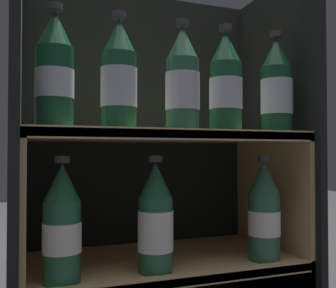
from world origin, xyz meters
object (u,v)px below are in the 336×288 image
Objects in this scene: bottle_upper_front_0 at (55,73)px; bottle_upper_front_4 at (277,89)px; bottle_lower_front_1 at (156,221)px; bottle_upper_front_3 at (226,85)px; bottle_lower_front_0 at (62,226)px; bottle_upper_front_1 at (119,78)px; bottle_upper_front_2 at (182,82)px; bottle_lower_front_2 at (264,213)px.

bottle_upper_front_0 is 0.53m from bottle_upper_front_4.
bottle_lower_front_1 is (-0.32, 0.00, -0.31)m from bottle_upper_front_4.
bottle_upper_front_3 reaches higher than bottle_lower_front_0.
bottle_lower_front_0 is (-0.37, -0.00, -0.31)m from bottle_upper_front_3.
bottle_upper_front_4 is at bearing -0.00° from bottle_upper_front_3.
bottle_upper_front_4 is at bearing -0.00° from bottle_upper_front_1.
bottle_lower_front_1 is at bearing 0.00° from bottle_upper_front_0.
bottle_upper_front_2 is 1.00× the size of bottle_lower_front_1.
bottle_lower_front_1 is (-0.17, -0.00, -0.31)m from bottle_upper_front_3.
bottle_upper_front_0 reaches higher than bottle_lower_front_0.
bottle_lower_front_2 is (0.21, 0.00, -0.31)m from bottle_upper_front_2.
bottle_upper_front_3 is at bearing 180.00° from bottle_upper_front_4.
bottle_upper_front_1 is 1.00× the size of bottle_lower_front_1.
bottle_upper_front_2 is 1.00× the size of bottle_lower_front_0.
bottle_upper_front_3 is (0.26, 0.00, 0.00)m from bottle_upper_front_1.
bottle_lower_front_0 is 0.48m from bottle_lower_front_2.
bottle_upper_front_3 is at bearing 0.00° from bottle_upper_front_2.
bottle_upper_front_0 is at bearing 180.00° from bottle_lower_front_1.
bottle_lower_front_1 is 1.00× the size of bottle_lower_front_2.
bottle_lower_front_0 is at bearing 180.00° from bottle_upper_front_1.
bottle_upper_front_3 is 0.36m from bottle_lower_front_1.
bottle_upper_front_2 reaches higher than bottle_lower_front_0.
bottle_lower_front_0 is at bearing 180.00° from bottle_upper_front_4.
bottle_upper_front_0 is 0.28m from bottle_upper_front_2.
bottle_lower_front_1 is (-0.06, -0.00, -0.31)m from bottle_upper_front_2.
bottle_upper_front_1 is 1.00× the size of bottle_upper_front_3.
bottle_lower_front_0 is (-0.26, -0.00, -0.31)m from bottle_upper_front_2.
bottle_upper_front_4 is (0.40, -0.00, -0.00)m from bottle_upper_front_1.
bottle_upper_front_0 reaches higher than bottle_lower_front_2.
bottle_upper_front_4 is 0.60m from bottle_lower_front_0.
bottle_upper_front_4 is 1.00× the size of bottle_lower_front_0.
bottle_upper_front_3 is at bearing 180.00° from bottle_lower_front_2.
bottle_upper_front_4 is 1.00× the size of bottle_lower_front_1.
bottle_upper_front_3 reaches higher than bottle_lower_front_1.
bottle_upper_front_0 is 1.00× the size of bottle_lower_front_0.
bottle_upper_front_4 is 0.31m from bottle_lower_front_2.
bottle_upper_front_2 is (0.28, 0.00, -0.00)m from bottle_upper_front_0.
bottle_upper_front_1 and bottle_upper_front_2 have the same top height.
bottle_upper_front_2 is at bearing 0.00° from bottle_lower_front_0.
bottle_upper_front_1 is at bearing 180.00° from bottle_lower_front_1.
bottle_upper_front_2 is at bearing 180.00° from bottle_lower_front_2.
bottle_upper_front_4 is at bearing -0.00° from bottle_upper_front_2.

